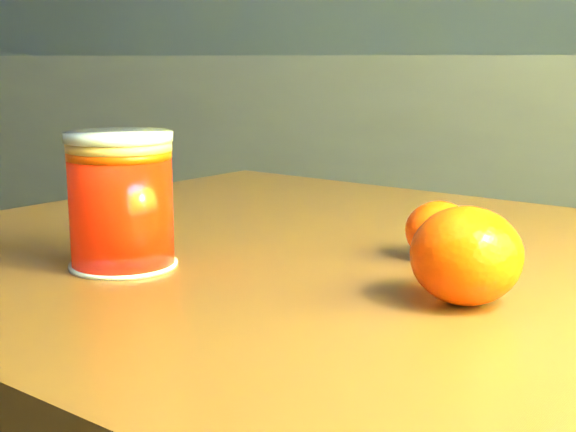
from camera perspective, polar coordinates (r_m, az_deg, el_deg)
The scene contains 5 objects.
kitchen_counter at distance 2.19m, azimuth -4.54°, elevation -0.54°, with size 3.15×0.60×0.90m, color #4F4F55.
table at distance 0.69m, azimuth 9.00°, elevation -11.21°, with size 1.08×0.84×0.73m.
juice_glass at distance 0.66m, azimuth -11.78°, elevation 1.05°, with size 0.09×0.09×0.11m.
orange_front at distance 0.56m, azimuth 12.56°, elevation -2.76°, with size 0.08×0.08×0.07m, color #FF4805.
orange_back at distance 0.68m, azimuth 10.69°, elevation -1.04°, with size 0.06×0.06×0.05m, color #FF4805.
Camera 1 is at (1.16, -0.36, 0.90)m, focal length 50.00 mm.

